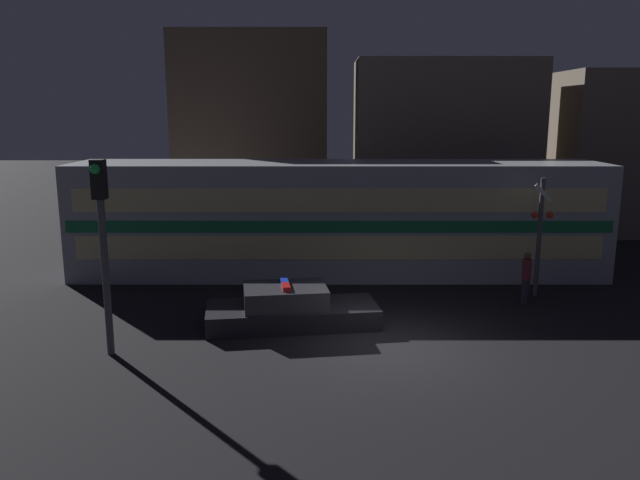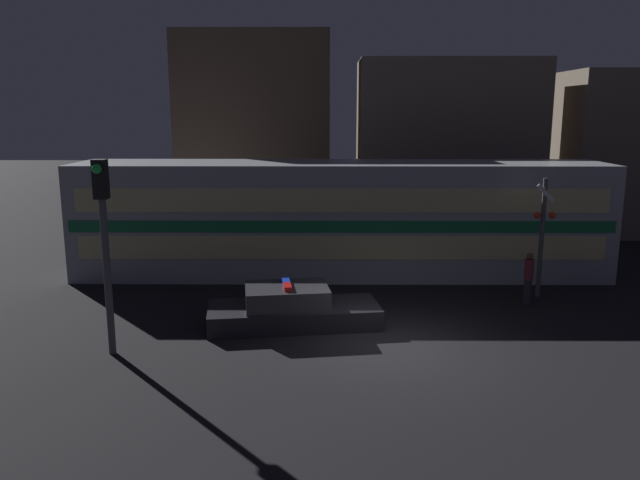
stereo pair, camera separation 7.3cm
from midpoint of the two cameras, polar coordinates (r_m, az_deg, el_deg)
ground_plane at (r=15.74m, az=6.53°, el=-9.70°), size 120.00×120.00×0.00m
train at (r=22.15m, az=1.73°, el=1.98°), size 18.45×3.20×3.98m
police_car at (r=17.05m, az=-2.69°, el=-6.36°), size 4.82×2.42×1.22m
pedestrian at (r=19.76m, az=18.41°, el=-3.29°), size 0.27×0.27×1.60m
crossing_signal_near at (r=20.42m, az=19.54°, el=0.64°), size 0.68×0.31×3.73m
traffic_light_corner at (r=15.24m, az=-19.22°, el=0.59°), size 0.30×0.46×4.66m
building_left at (r=30.17m, az=-6.07°, el=9.55°), size 7.03×4.06×9.27m
building_center at (r=30.46m, az=11.36°, el=8.27°), size 8.38×4.00×8.06m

